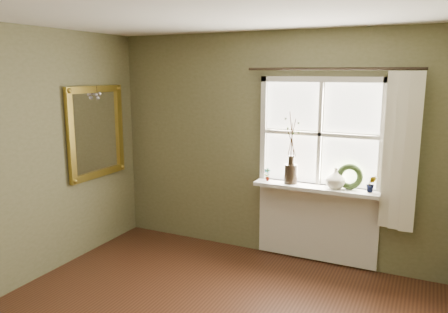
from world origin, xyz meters
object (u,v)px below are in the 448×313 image
Objects in this scene: dark_jug at (291,174)px; wreath at (349,179)px; cream_vase at (336,178)px; gilt_mirror at (96,132)px.

wreath reaches higher than dark_jug.
wreath is at bearing 16.10° from cream_vase.
cream_vase is at bearing 0.00° from dark_jug.
cream_vase is (0.50, 0.00, 0.00)m from dark_jug.
gilt_mirror is (-2.86, -0.64, 0.42)m from wreath.
cream_vase is at bearing -178.31° from wreath.
dark_jug is at bearing 15.07° from gilt_mirror.
wreath is at bearing 3.61° from dark_jug.
gilt_mirror is (-2.23, -0.60, 0.42)m from dark_jug.
gilt_mirror is at bearing -164.93° from dark_jug.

